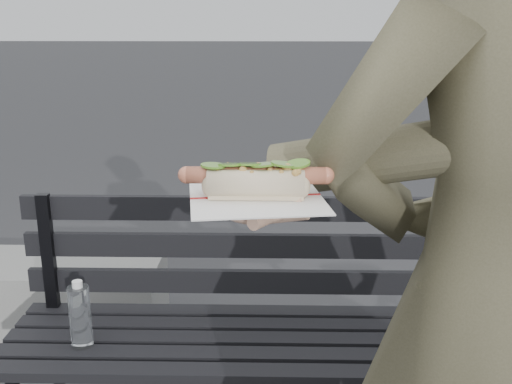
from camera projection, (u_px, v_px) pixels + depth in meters
park_bench at (243, 313)px, 1.91m from camera, size 1.50×0.44×0.88m
concrete_block at (28, 303)px, 2.69m from camera, size 1.20×0.40×0.40m
person at (498, 318)px, 1.02m from camera, size 0.76×0.58×1.88m
held_hotdog at (386, 161)px, 0.91m from camera, size 0.63×0.31×0.20m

